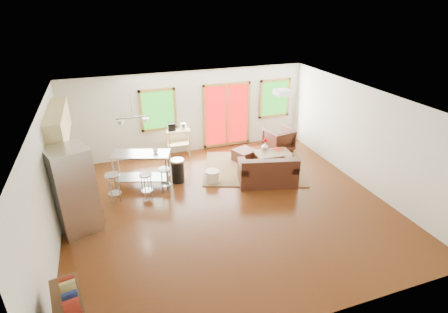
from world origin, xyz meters
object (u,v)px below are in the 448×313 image
object	(u,v)px
rug	(254,168)
kitchen_cart	(177,133)
coffee_table	(273,154)
loveseat	(267,172)
armchair	(279,139)
ottoman	(244,156)
island	(141,164)
refrigerator	(74,191)

from	to	relation	value
rug	kitchen_cart	bearing A→B (deg)	139.37
rug	coffee_table	xyz separation A→B (m)	(0.61, 0.02, 0.35)
kitchen_cart	loveseat	bearing A→B (deg)	-53.01
loveseat	armchair	size ratio (longest dim) A/B	2.06
ottoman	island	xyz separation A→B (m)	(-3.12, -0.48, 0.46)
armchair	ottoman	xyz separation A→B (m)	(-1.36, -0.40, -0.22)
rug	armchair	distance (m)	1.65
armchair	rug	bearing A→B (deg)	27.63
armchair	loveseat	bearing A→B (deg)	46.29
kitchen_cart	refrigerator	bearing A→B (deg)	-133.09
coffee_table	ottoman	bearing A→B (deg)	142.45
kitchen_cart	coffee_table	bearing A→B (deg)	-32.60
rug	island	xyz separation A→B (m)	(-3.19, 0.07, 0.64)
ottoman	kitchen_cart	world-z (taller)	kitchen_cart
rug	loveseat	xyz separation A→B (m)	(0.00, -0.89, 0.31)
island	kitchen_cart	distance (m)	2.03
island	ottoman	bearing A→B (deg)	8.72
island	rug	bearing A→B (deg)	-1.33
refrigerator	armchair	bearing A→B (deg)	0.97
rug	armchair	xyz separation A→B (m)	(1.28, 0.95, 0.40)
coffee_table	refrigerator	xyz separation A→B (m)	(-5.34, -1.42, 0.60)
loveseat	island	xyz separation A→B (m)	(-3.20, 0.97, 0.33)
refrigerator	island	bearing A→B (deg)	23.40
loveseat	coffee_table	world-z (taller)	loveseat
loveseat	refrigerator	size ratio (longest dim) A/B	0.88
rug	armchair	size ratio (longest dim) A/B	3.49
kitchen_cart	rug	bearing A→B (deg)	-40.63
ottoman	kitchen_cart	size ratio (longest dim) A/B	0.52
loveseat	refrigerator	xyz separation A→B (m)	(-4.73, -0.50, 0.64)
loveseat	coffee_table	distance (m)	1.10
loveseat	island	size ratio (longest dim) A/B	1.06
refrigerator	loveseat	bearing A→B (deg)	-14.32
ottoman	kitchen_cart	distance (m)	2.19
rug	island	world-z (taller)	island
coffee_table	armchair	size ratio (longest dim) A/B	1.33
ottoman	loveseat	bearing A→B (deg)	-86.87
loveseat	ottoman	xyz separation A→B (m)	(-0.08, 1.45, -0.13)
loveseat	coffee_table	xyz separation A→B (m)	(0.61, 0.92, 0.04)
refrigerator	kitchen_cart	world-z (taller)	refrigerator
coffee_table	island	distance (m)	3.81
coffee_table	kitchen_cart	size ratio (longest dim) A/B	0.99
loveseat	refrigerator	bearing A→B (deg)	-159.38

